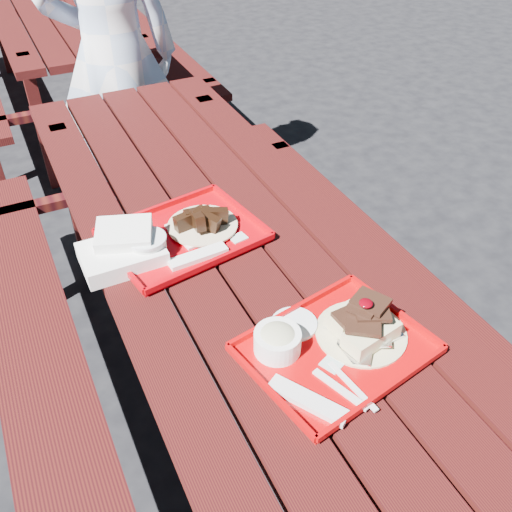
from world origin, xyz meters
The scene contains 7 objects.
ground centered at (0.00, 0.00, 0.00)m, with size 60.00×60.00×0.00m, color black.
picnic_table_near centered at (0.00, 0.00, 0.56)m, with size 1.41×2.40×0.75m.
picnic_table_far centered at (0.00, 2.80, 0.56)m, with size 1.41×2.40×0.75m.
near_tray centered at (0.04, -0.44, 0.78)m, with size 0.45×0.38×0.13m.
far_tray centered at (-0.12, 0.08, 0.77)m, with size 0.46×0.39×0.07m.
white_cloth centered at (-0.29, 0.07, 0.79)m, with size 0.22×0.19×0.09m.
person centered at (0.05, 1.43, 0.82)m, with size 0.59×0.39×1.63m, color #BBD3F7.
Camera 1 is at (-0.49, -1.16, 1.73)m, focal length 40.00 mm.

